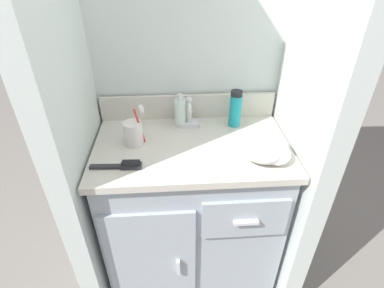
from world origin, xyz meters
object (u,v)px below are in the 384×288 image
soap_dispenser (180,112)px  shaving_cream_can (235,109)px  toothbrush_cup (134,133)px  hairbrush (123,165)px  hand_towel (266,147)px

soap_dispenser → shaving_cream_can: size_ratio=0.93×
toothbrush_cup → shaving_cream_can: toothbrush_cup is taller
shaving_cream_can → hairbrush: size_ratio=0.87×
shaving_cream_can → hairbrush: shaving_cream_can is taller
toothbrush_cup → hand_towel: toothbrush_cup is taller
soap_dispenser → hand_towel: bearing=-40.6°
toothbrush_cup → soap_dispenser: 0.24m
toothbrush_cup → hairbrush: size_ratio=0.89×
soap_dispenser → hairbrush: soap_dispenser is taller
soap_dispenser → hand_towel: size_ratio=0.79×
soap_dispenser → shaving_cream_can: shaving_cream_can is taller
shaving_cream_can → hand_towel: size_ratio=0.85×
toothbrush_cup → soap_dispenser: bearing=35.5°
toothbrush_cup → shaving_cream_can: bearing=15.3°
toothbrush_cup → soap_dispenser: toothbrush_cup is taller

